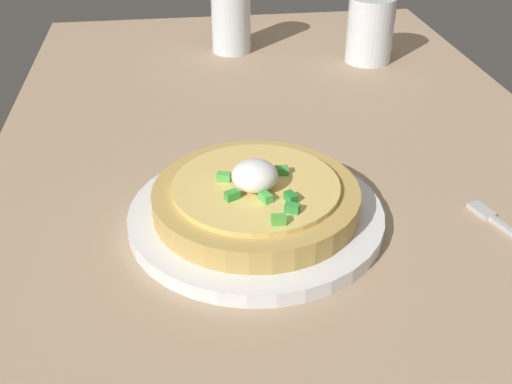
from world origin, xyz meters
The scene contains 6 objects.
dining_table centered at (0.00, 0.00, 1.19)cm, with size 125.96×69.68×2.37cm, color tan.
plate centered at (7.18, -5.64, 3.12)cm, with size 24.90×24.90×1.49cm, color white.
pizza centered at (7.23, -5.65, 5.38)cm, with size 19.97×19.97×5.70cm.
cup_near centered at (-35.25, 18.26, 6.81)cm, with size 7.28×7.28×10.06cm.
cup_far centered at (-42.90, -2.87, 8.25)cm, with size 6.41×6.41×12.50cm.
fork centered at (11.57, 18.01, 2.62)cm, with size 10.81×4.12×0.50cm.
Camera 1 is at (56.58, -12.43, 37.29)cm, focal length 43.21 mm.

